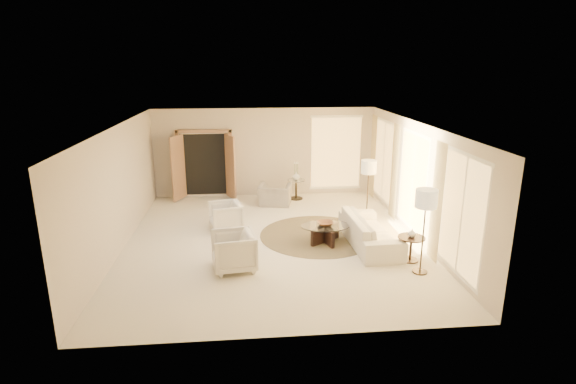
{
  "coord_description": "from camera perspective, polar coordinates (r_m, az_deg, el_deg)",
  "views": [
    {
      "loc": [
        -0.6,
        -10.14,
        4.15
      ],
      "look_at": [
        0.4,
        0.4,
        1.1
      ],
      "focal_mm": 28.0,
      "sensor_mm": 36.0,
      "label": 1
    }
  ],
  "objects": [
    {
      "name": "room",
      "position": [
        10.52,
        -1.96,
        0.9
      ],
      "size": [
        7.04,
        8.04,
        2.83
      ],
      "color": "#F3E8CE",
      "rests_on": "ground"
    },
    {
      "name": "area_rug",
      "position": [
        11.31,
        3.79,
        -5.47
      ],
      "size": [
        3.17,
        3.17,
        0.01
      ],
      "primitive_type": "cylinder",
      "rotation": [
        0.0,
        0.0,
        0.1
      ],
      "color": "#3B3120",
      "rests_on": "room"
    },
    {
      "name": "bowl",
      "position": [
        10.72,
        4.77,
        -4.01
      ],
      "size": [
        0.41,
        0.41,
        0.09
      ],
      "primitive_type": "imported",
      "rotation": [
        0.0,
        0.0,
        0.07
      ],
      "color": "brown",
      "rests_on": "coffee_table"
    },
    {
      "name": "windows_right",
      "position": [
        11.36,
        15.66,
        1.2
      ],
      "size": [
        0.1,
        6.4,
        2.4
      ],
      "primitive_type": null,
      "color": "#FCC565",
      "rests_on": "room"
    },
    {
      "name": "french_doors",
      "position": [
        14.35,
        -10.51,
        3.4
      ],
      "size": [
        1.95,
        0.66,
        2.16
      ],
      "color": "#A47856",
      "rests_on": "room"
    },
    {
      "name": "floor_lamp_near",
      "position": [
        12.08,
        10.22,
        2.8
      ],
      "size": [
        0.41,
        0.41,
        1.68
      ],
      "rotation": [
        0.0,
        0.0,
        -0.31
      ],
      "color": "#2C231A",
      "rests_on": "room"
    },
    {
      "name": "curtains_right",
      "position": [
        12.17,
        13.94,
        2.05
      ],
      "size": [
        0.06,
        5.2,
        2.6
      ],
      "primitive_type": null,
      "color": "tan",
      "rests_on": "room"
    },
    {
      "name": "floor_lamp_far",
      "position": [
        9.23,
        17.12,
        -1.28
      ],
      "size": [
        0.43,
        0.43,
        1.77
      ],
      "rotation": [
        0.0,
        0.0,
        0.01
      ],
      "color": "#2C231A",
      "rests_on": "room"
    },
    {
      "name": "side_vase",
      "position": [
        14.04,
        1.05,
        2.04
      ],
      "size": [
        0.28,
        0.28,
        0.25
      ],
      "primitive_type": "imported",
      "rotation": [
        0.0,
        0.0,
        -0.22
      ],
      "color": "silver",
      "rests_on": "side_table"
    },
    {
      "name": "armchair_left",
      "position": [
        11.63,
        -7.94,
        -2.91
      ],
      "size": [
        0.88,
        0.91,
        0.79
      ],
      "primitive_type": "imported",
      "rotation": [
        0.0,
        0.0,
        -1.35
      ],
      "color": "white",
      "rests_on": "room"
    },
    {
      "name": "end_vase",
      "position": [
        10.02,
        15.47,
        -5.05
      ],
      "size": [
        0.18,
        0.18,
        0.18
      ],
      "primitive_type": "imported",
      "rotation": [
        0.0,
        0.0,
        0.04
      ],
      "color": "silver",
      "rests_on": "end_table"
    },
    {
      "name": "window_back_corner",
      "position": [
        14.65,
        6.12,
        4.97
      ],
      "size": [
        1.7,
        0.1,
        2.4
      ],
      "primitive_type": null,
      "color": "#FCC565",
      "rests_on": "room"
    },
    {
      "name": "accent_chair",
      "position": [
        13.54,
        -1.68,
        0.08
      ],
      "size": [
        1.07,
        0.81,
        0.84
      ],
      "primitive_type": "imported",
      "rotation": [
        0.0,
        0.0,
        2.94
      ],
      "color": "#9C958E",
      "rests_on": "room"
    },
    {
      "name": "sofa",
      "position": [
        10.78,
        10.35,
        -4.85
      ],
      "size": [
        1.02,
        2.42,
        0.7
      ],
      "primitive_type": "imported",
      "rotation": [
        0.0,
        0.0,
        1.61
      ],
      "color": "white",
      "rests_on": "room"
    },
    {
      "name": "coffee_table",
      "position": [
        10.79,
        4.74,
        -5.05
      ],
      "size": [
        1.51,
        1.51,
        0.43
      ],
      "rotation": [
        0.0,
        0.0,
        -0.35
      ],
      "color": "black",
      "rests_on": "room"
    },
    {
      "name": "armchair_right",
      "position": [
        9.42,
        -6.93,
        -7.22
      ],
      "size": [
        0.93,
        0.97,
        0.88
      ],
      "primitive_type": "imported",
      "rotation": [
        0.0,
        0.0,
        -1.42
      ],
      "color": "white",
      "rests_on": "room"
    },
    {
      "name": "side_table",
      "position": [
        14.14,
        1.05,
        0.6
      ],
      "size": [
        0.54,
        0.54,
        0.63
      ],
      "rotation": [
        0.0,
        0.0,
        -0.35
      ],
      "color": "#2C231A",
      "rests_on": "room"
    },
    {
      "name": "end_table",
      "position": [
        10.11,
        15.36,
        -6.44
      ],
      "size": [
        0.58,
        0.58,
        0.55
      ],
      "rotation": [
        0.0,
        0.0,
        0.07
      ],
      "color": "black",
      "rests_on": "room"
    }
  ]
}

